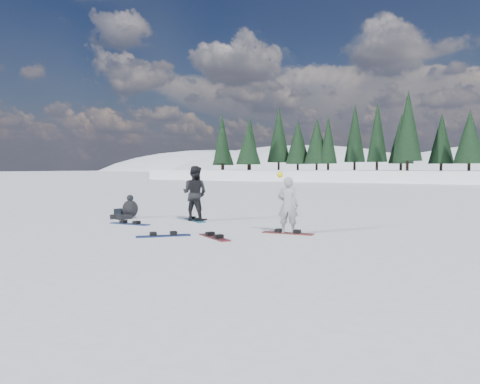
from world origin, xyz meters
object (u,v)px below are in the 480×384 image
Objects in this scene: seated_rider at (129,209)px; snowboard_loose_a at (163,236)px; gear_bag at (120,213)px; snowboard_loose_c at (130,224)px; snowboarder_woman at (288,205)px; snowboarder_man at (195,193)px; snowboard_loose_b at (214,237)px.

snowboard_loose_a is at bearing -14.97° from seated_rider.
snowboard_loose_c is at bearing -39.13° from gear_bag.
snowboard_loose_a is (-2.77, -2.21, -0.82)m from snowboarder_woman.
snowboarder_man reaches higher than snowboard_loose_a.
snowboarder_woman is at bearing 154.08° from snowboarder_man.
seated_rider is 0.77m from gear_bag.
gear_bag is at bearing -172.33° from snowboard_loose_b.
snowboard_loose_b is at bearing -3.66° from seated_rider.
snowboarder_man is at bearing -34.70° from snowboarder_woman.
snowboarder_woman is at bearing 83.41° from snowboard_loose_b.
seated_rider is at bearing 130.57° from snowboard_loose_c.
snowboard_loose_c is at bearing -163.07° from snowboard_loose_b.
gear_bag is at bearing 99.29° from snowboard_loose_a.
snowboard_loose_a is (4.86, -3.32, -0.14)m from gear_bag.
seated_rider reaches higher than gear_bag.
snowboarder_woman reaches higher than snowboard_loose_c.
seated_rider reaches higher than snowboard_loose_c.
snowboard_loose_b is 1.00× the size of snowboard_loose_a.
seated_rider is at bearing -24.04° from snowboarder_woman.
snowboard_loose_b is 1.46m from snowboard_loose_a.
seated_rider is 0.76× the size of snowboard_loose_a.
seated_rider is 0.76× the size of snowboard_loose_c.
snowboard_loose_b is at bearing 124.55° from snowboarder_man.
snowboarder_woman is 1.20× the size of snowboard_loose_a.
snowboarder_man is 3.97m from snowboard_loose_a.
snowboarder_man is (-4.25, 1.36, 0.15)m from snowboarder_woman.
snowboarder_woman reaches higher than seated_rider.
seated_rider reaches higher than snowboard_loose_b.
snowboard_loose_b and snowboard_loose_a have the same top height.
gear_bag is 0.30× the size of snowboard_loose_c.
snowboarder_woman is 1.58× the size of seated_rider.
snowboard_loose_b is at bearing -24.49° from gear_bag.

